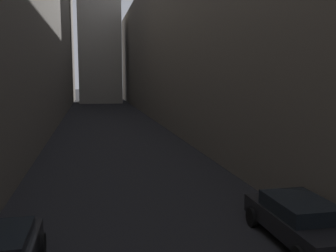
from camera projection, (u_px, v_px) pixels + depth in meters
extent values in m
plane|color=black|center=(114.00, 134.00, 34.87)|extent=(264.00, 264.00, 0.00)
cube|color=#60594F|center=(239.00, 39.00, 38.18)|extent=(14.62, 108.00, 18.05)
cylinder|color=black|center=(41.00, 245.00, 11.10)|extent=(0.22, 0.67, 0.67)
cube|color=black|center=(299.00, 223.00, 11.93)|extent=(1.78, 4.55, 0.62)
cube|color=black|center=(300.00, 206.00, 11.89)|extent=(1.64, 2.43, 0.47)
cylinder|color=black|center=(252.00, 217.00, 13.30)|extent=(0.22, 0.66, 0.66)
cylinder|color=black|center=(298.00, 213.00, 13.65)|extent=(0.22, 0.66, 0.66)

